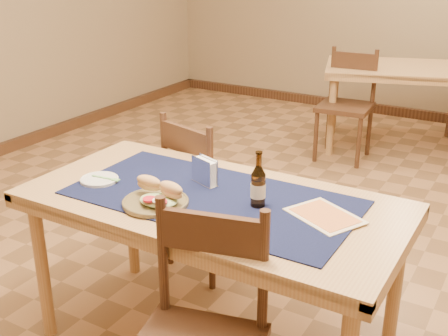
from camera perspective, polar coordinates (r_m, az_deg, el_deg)
The scene contains 13 objects.
room at distance 2.86m, azimuth 7.34°, elevation 14.84°, with size 6.04×7.04×2.84m.
main_table at distance 2.38m, azimuth -1.22°, elevation -4.85°, with size 1.60×0.80×0.75m.
placemat at distance 2.34m, azimuth -1.24°, elevation -2.98°, with size 1.20×0.60×0.01m, color #10133B.
baseboard at distance 3.30m, azimuth 6.23°, elevation -9.11°, with size 6.00×7.00×0.10m.
back_table at distance 5.29m, azimuth 19.50°, elevation 8.77°, with size 1.84×1.30×0.75m.
chair_main_far at distance 3.09m, azimuth -1.65°, elevation -2.34°, with size 0.52×0.52×0.91m.
chair_back_near at distance 4.94m, azimuth 12.35°, elevation 6.45°, with size 0.46×0.46×0.93m.
sandwich_plate at distance 2.28m, azimuth -6.81°, elevation -3.05°, with size 0.27×0.27×0.10m.
side_plate at distance 2.56m, azimuth -12.56°, elevation -1.11°, with size 0.17×0.17×0.01m.
fork at distance 2.54m, azimuth -11.75°, elevation -1.04°, with size 0.14×0.03×0.00m.
beer_bottle at distance 2.23m, azimuth 3.49°, elevation -1.85°, with size 0.06×0.06×0.23m.
napkin_holder at distance 2.45m, azimuth -1.97°, elevation -0.38°, with size 0.15×0.09×0.12m.
menu_card at distance 2.21m, azimuth 10.20°, elevation -4.79°, with size 0.34×0.30×0.01m.
Camera 1 is at (1.12, -2.61, 1.73)m, focal length 45.00 mm.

